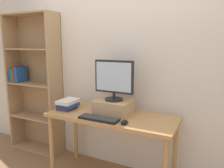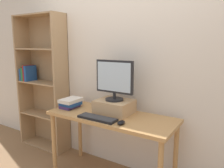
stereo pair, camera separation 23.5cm
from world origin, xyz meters
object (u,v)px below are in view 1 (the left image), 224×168
at_px(desk, 111,123).
at_px(computer_monitor, 114,79).
at_px(computer_mouse, 124,122).
at_px(book_stack, 68,104).
at_px(riser_box, 114,107).
at_px(bookshelf_unit, 35,83).
at_px(keyboard, 99,118).

relative_size(desk, computer_monitor, 3.13).
distance_m(computer_mouse, book_stack, 0.81).
distance_m(riser_box, computer_monitor, 0.31).
bearing_deg(desk, computer_mouse, -38.52).
bearing_deg(bookshelf_unit, desk, -9.67).
xyz_separation_m(bookshelf_unit, computer_mouse, (1.58, -0.42, -0.19)).
distance_m(desk, riser_box, 0.19).
bearing_deg(riser_box, bookshelf_unit, 173.73).
relative_size(computer_monitor, keyboard, 1.06).
relative_size(keyboard, computer_mouse, 4.10).
xyz_separation_m(bookshelf_unit, computer_monitor, (1.34, -0.15, 0.17)).
distance_m(keyboard, computer_mouse, 0.28).
distance_m(bookshelf_unit, computer_monitor, 1.36).
height_order(riser_box, computer_mouse, riser_box).
bearing_deg(bookshelf_unit, computer_mouse, -14.71).
relative_size(computer_monitor, book_stack, 1.72).
distance_m(desk, keyboard, 0.22).
bearing_deg(computer_monitor, desk, -84.00).
bearing_deg(computer_mouse, computer_monitor, 132.19).
xyz_separation_m(keyboard, computer_mouse, (0.28, 0.00, 0.01)).
height_order(riser_box, keyboard, riser_box).
height_order(bookshelf_unit, keyboard, bookshelf_unit).
distance_m(riser_box, book_stack, 0.57).
distance_m(desk, book_stack, 0.59).
distance_m(bookshelf_unit, book_stack, 0.84).
relative_size(riser_box, keyboard, 0.92).
height_order(desk, book_stack, book_stack).
bearing_deg(bookshelf_unit, keyboard, -17.81).
xyz_separation_m(keyboard, book_stack, (-0.52, 0.16, 0.05)).
xyz_separation_m(riser_box, computer_mouse, (0.24, -0.27, -0.06)).
relative_size(keyboard, book_stack, 1.62).
bearing_deg(keyboard, computer_mouse, 0.62).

